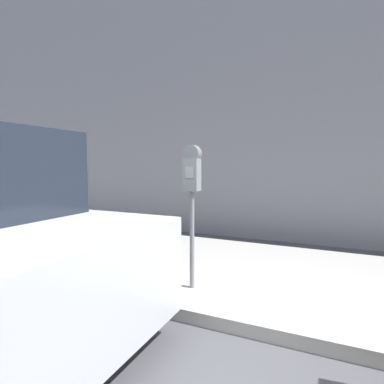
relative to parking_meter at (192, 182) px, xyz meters
name	(u,v)px	position (x,y,z in m)	size (l,w,h in m)	color
sidewalk	(256,275)	(0.56, 0.87, -1.29)	(24.00, 2.80, 0.14)	#9E9B96
building_facade	(285,80)	(0.56, 3.26, 1.88)	(24.00, 0.30, 6.47)	gray
parking_meter	(192,182)	(0.00, 0.00, 0.00)	(0.19, 0.15, 1.63)	slate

